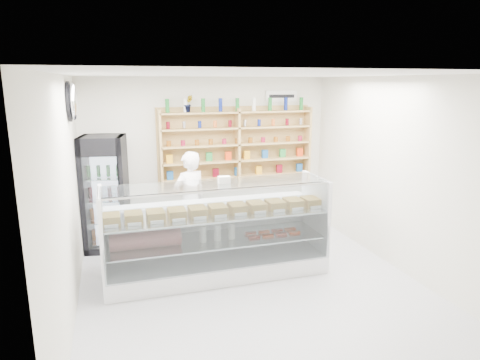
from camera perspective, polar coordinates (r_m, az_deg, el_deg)
name	(u,v)px	position (r m, az deg, el deg)	size (l,w,h in m)	color
room	(252,186)	(5.53, 1.65, -0.76)	(5.00, 5.00, 5.00)	#B9B9BE
display_counter	(217,250)	(6.20, -3.15, -9.26)	(3.12, 0.93, 1.36)	white
shop_worker	(190,201)	(7.01, -6.70, -2.80)	(0.60, 0.39, 1.64)	white
drinks_cooler	(106,193)	(7.28, -17.48, -1.70)	(0.78, 0.76, 1.88)	black
wall_shelving	(237,144)	(7.84, -0.35, 4.76)	(2.84, 0.28, 1.33)	tan
potted_plant	(188,104)	(7.56, -6.93, 10.07)	(0.16, 0.13, 0.30)	#1E6626
security_mirror	(73,102)	(6.31, -21.37, 9.71)	(0.15, 0.50, 0.50)	silver
wall_sign	(281,96)	(8.19, 5.54, 11.07)	(0.62, 0.03, 0.20)	white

